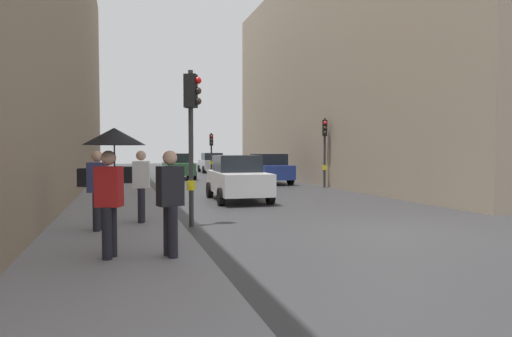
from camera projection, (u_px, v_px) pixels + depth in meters
ground_plane at (386, 232)px, 10.14m from camera, size 120.00×120.00×0.00m
sidewalk_kerb at (118, 207)px, 14.04m from camera, size 3.04×40.00×0.16m
building_facade_right at (391, 76)px, 27.48m from camera, size 12.00×27.71×13.44m
traffic_light_far_median at (211, 147)px, 32.21m from camera, size 0.25×0.43×3.28m
traffic_light_mid_street at (325, 140)px, 22.58m from camera, size 0.33×0.45×3.65m
traffic_light_near_right at (192, 119)px, 10.84m from camera, size 0.45×0.35×3.95m
car_blue_van at (268, 169)px, 25.29m from camera, size 2.15×4.27×1.76m
car_green_estate at (178, 166)px, 29.73m from camera, size 2.02×4.20×1.76m
car_silver_hatchback at (211, 163)px, 38.61m from camera, size 2.09×4.24×1.76m
car_white_compact at (238, 178)px, 16.65m from camera, size 2.18×4.28×1.76m
pedestrian_with_umbrella at (113, 156)px, 7.00m from camera, size 1.00×1.00×2.14m
pedestrian_with_grey_backpack at (96, 185)px, 9.48m from camera, size 0.65×0.42×1.77m
pedestrian_with_black_backpack at (139, 182)px, 10.58m from camera, size 0.63×0.37×1.77m
pedestrian_in_dark_coat at (170, 199)px, 7.13m from camera, size 0.46×0.36×1.77m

